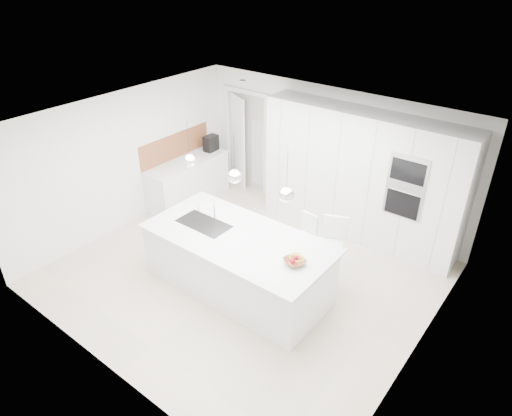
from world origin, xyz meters
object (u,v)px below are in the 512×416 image
Objects in this scene: fruit_bowl at (295,262)px; bar_stool_left at (304,244)px; island_base at (237,264)px; bar_stool_right at (329,253)px; espresso_machine at (211,143)px.

bar_stool_left is (-0.47, 1.00, -0.44)m from fruit_bowl.
bar_stool_right is at bearing 40.76° from island_base.
bar_stool_right is at bearing -21.35° from espresso_machine.
fruit_bowl is (1.02, 0.01, 0.51)m from island_base.
fruit_bowl is at bearing -58.29° from bar_stool_left.
island_base is at bearing -112.00° from bar_stool_left.
island_base is at bearing -42.51° from espresso_machine.
bar_stool_right reaches higher than island_base.
bar_stool_right is (1.05, 0.91, 0.15)m from island_base.
espresso_machine reaches higher than island_base.
island_base is 9.74× the size of fruit_bowl.
bar_stool_left is (3.08, -1.19, -0.57)m from espresso_machine.
espresso_machine is 3.35m from bar_stool_left.
fruit_bowl is 0.25× the size of bar_stool_right.
island_base is 2.43× the size of bar_stool_right.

